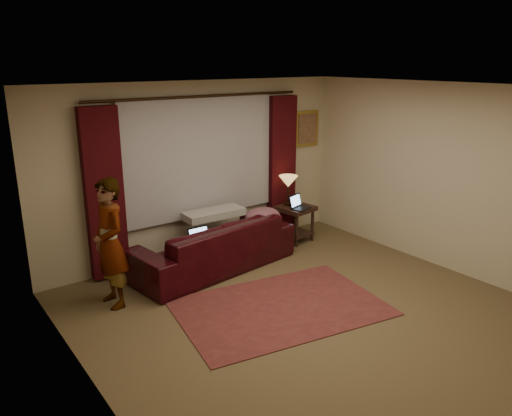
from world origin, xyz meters
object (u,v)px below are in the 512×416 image
(sofa, at_px, (213,236))
(tiffany_lamp, at_px, (288,191))
(end_table, at_px, (295,224))
(laptop_table, at_px, (301,202))
(person, at_px, (110,243))
(laptop_sofa, at_px, (203,238))

(sofa, height_order, tiffany_lamp, tiffany_lamp)
(end_table, distance_m, tiffany_lamp, 0.56)
(tiffany_lamp, relative_size, laptop_table, 1.49)
(tiffany_lamp, xyz_separation_m, laptop_table, (0.04, -0.28, -0.14))
(person, bearing_deg, sofa, 94.77)
(sofa, distance_m, laptop_sofa, 0.40)
(laptop_table, bearing_deg, laptop_sofa, 169.09)
(laptop_table, bearing_deg, sofa, 162.31)
(person, bearing_deg, laptop_table, 90.74)
(tiffany_lamp, xyz_separation_m, person, (-3.17, -0.51, -0.05))
(tiffany_lamp, relative_size, person, 0.31)
(sofa, xyz_separation_m, tiffany_lamp, (1.61, 0.29, 0.35))
(laptop_sofa, relative_size, end_table, 0.57)
(sofa, bearing_deg, tiffany_lamp, -177.39)
(sofa, height_order, laptop_table, sofa)
(sofa, relative_size, laptop_sofa, 7.17)
(sofa, distance_m, laptop_table, 1.67)
(person, bearing_deg, laptop_sofa, 86.10)
(sofa, bearing_deg, end_table, 177.87)
(sofa, xyz_separation_m, laptop_sofa, (-0.30, -0.23, 0.11))
(tiffany_lamp, bearing_deg, sofa, -169.87)
(sofa, xyz_separation_m, laptop_table, (1.65, 0.01, 0.22))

